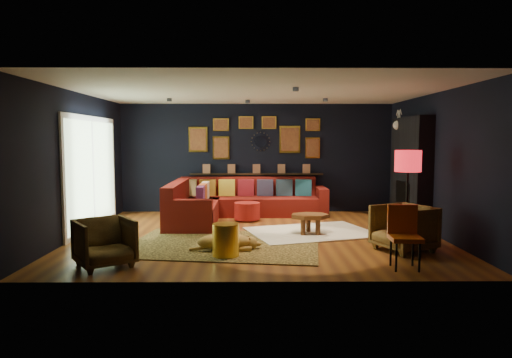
{
  "coord_description": "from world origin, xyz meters",
  "views": [
    {
      "loc": [
        -0.11,
        -8.24,
        1.76
      ],
      "look_at": [
        -0.03,
        0.3,
        1.01
      ],
      "focal_mm": 32.0,
      "sensor_mm": 36.0,
      "label": 1
    }
  ],
  "objects_px": {
    "armchair_right": "(404,226)",
    "orange_chair": "(404,231)",
    "pouf": "(247,211)",
    "dog": "(224,239)",
    "coffee_table": "(310,218)",
    "sectional": "(229,204)",
    "floor_lamp": "(408,165)",
    "gold_stool": "(226,240)",
    "armchair_left": "(104,240)"
  },
  "relations": [
    {
      "from": "sectional",
      "to": "dog",
      "type": "relative_size",
      "value": 2.99
    },
    {
      "from": "coffee_table",
      "to": "pouf",
      "type": "xyz_separation_m",
      "value": [
        -1.16,
        1.51,
        -0.11
      ]
    },
    {
      "from": "floor_lamp",
      "to": "pouf",
      "type": "bearing_deg",
      "value": 141.41
    },
    {
      "from": "orange_chair",
      "to": "floor_lamp",
      "type": "relative_size",
      "value": 0.54
    },
    {
      "from": "armchair_left",
      "to": "armchair_right",
      "type": "relative_size",
      "value": 0.92
    },
    {
      "from": "armchair_right",
      "to": "dog",
      "type": "relative_size",
      "value": 0.7
    },
    {
      "from": "coffee_table",
      "to": "dog",
      "type": "distance_m",
      "value": 1.91
    },
    {
      "from": "gold_stool",
      "to": "dog",
      "type": "relative_size",
      "value": 0.44
    },
    {
      "from": "pouf",
      "to": "orange_chair",
      "type": "distance_m",
      "value": 4.24
    },
    {
      "from": "dog",
      "to": "floor_lamp",
      "type": "bearing_deg",
      "value": 4.24
    },
    {
      "from": "armchair_right",
      "to": "dog",
      "type": "distance_m",
      "value": 2.83
    },
    {
      "from": "coffee_table",
      "to": "pouf",
      "type": "height_order",
      "value": "pouf"
    },
    {
      "from": "coffee_table",
      "to": "armchair_left",
      "type": "relative_size",
      "value": 1.05
    },
    {
      "from": "sectional",
      "to": "armchair_right",
      "type": "distance_m",
      "value": 4.17
    },
    {
      "from": "coffee_table",
      "to": "armchair_left",
      "type": "bearing_deg",
      "value": -146.53
    },
    {
      "from": "pouf",
      "to": "armchair_left",
      "type": "height_order",
      "value": "armchair_left"
    },
    {
      "from": "coffee_table",
      "to": "gold_stool",
      "type": "relative_size",
      "value": 1.54
    },
    {
      "from": "sectional",
      "to": "armchair_right",
      "type": "relative_size",
      "value": 4.26
    },
    {
      "from": "armchair_left",
      "to": "floor_lamp",
      "type": "bearing_deg",
      "value": -18.69
    },
    {
      "from": "sectional",
      "to": "coffee_table",
      "type": "xyz_separation_m",
      "value": [
        1.56,
        -1.81,
        -0.01
      ]
    },
    {
      "from": "gold_stool",
      "to": "dog",
      "type": "xyz_separation_m",
      "value": [
        -0.05,
        0.36,
        -0.05
      ]
    },
    {
      "from": "floor_lamp",
      "to": "armchair_left",
      "type": "bearing_deg",
      "value": -163.39
    },
    {
      "from": "pouf",
      "to": "floor_lamp",
      "type": "xyz_separation_m",
      "value": [
        2.71,
        -2.16,
        1.11
      ]
    },
    {
      "from": "armchair_left",
      "to": "orange_chair",
      "type": "height_order",
      "value": "orange_chair"
    },
    {
      "from": "sectional",
      "to": "pouf",
      "type": "xyz_separation_m",
      "value": [
        0.4,
        -0.31,
        -0.11
      ]
    },
    {
      "from": "sectional",
      "to": "armchair_right",
      "type": "bearing_deg",
      "value": -46.15
    },
    {
      "from": "pouf",
      "to": "floor_lamp",
      "type": "height_order",
      "value": "floor_lamp"
    },
    {
      "from": "sectional",
      "to": "armchair_left",
      "type": "relative_size",
      "value": 4.64
    },
    {
      "from": "floor_lamp",
      "to": "dog",
      "type": "bearing_deg",
      "value": -170.27
    },
    {
      "from": "sectional",
      "to": "pouf",
      "type": "relative_size",
      "value": 6.14
    },
    {
      "from": "armchair_right",
      "to": "sectional",
      "type": "bearing_deg",
      "value": -161.99
    },
    {
      "from": "coffee_table",
      "to": "armchair_right",
      "type": "relative_size",
      "value": 0.96
    },
    {
      "from": "armchair_right",
      "to": "floor_lamp",
      "type": "relative_size",
      "value": 0.51
    },
    {
      "from": "armchair_right",
      "to": "floor_lamp",
      "type": "xyz_separation_m",
      "value": [
        0.22,
        0.54,
        0.92
      ]
    },
    {
      "from": "coffee_table",
      "to": "dog",
      "type": "bearing_deg",
      "value": -141.75
    },
    {
      "from": "sectional",
      "to": "orange_chair",
      "type": "height_order",
      "value": "sectional"
    },
    {
      "from": "armchair_left",
      "to": "gold_stool",
      "type": "relative_size",
      "value": 1.47
    },
    {
      "from": "pouf",
      "to": "orange_chair",
      "type": "relative_size",
      "value": 0.65
    },
    {
      "from": "coffee_table",
      "to": "floor_lamp",
      "type": "bearing_deg",
      "value": -23.0
    },
    {
      "from": "coffee_table",
      "to": "gold_stool",
      "type": "distance_m",
      "value": 2.12
    },
    {
      "from": "coffee_table",
      "to": "pouf",
      "type": "relative_size",
      "value": 1.39
    },
    {
      "from": "coffee_table",
      "to": "pouf",
      "type": "distance_m",
      "value": 1.9
    },
    {
      "from": "sectional",
      "to": "armchair_right",
      "type": "height_order",
      "value": "sectional"
    },
    {
      "from": "armchair_left",
      "to": "gold_stool",
      "type": "xyz_separation_m",
      "value": [
        1.64,
        0.5,
        -0.12
      ]
    },
    {
      "from": "gold_stool",
      "to": "dog",
      "type": "height_order",
      "value": "gold_stool"
    },
    {
      "from": "pouf",
      "to": "dog",
      "type": "bearing_deg",
      "value": -97.15
    },
    {
      "from": "armchair_right",
      "to": "orange_chair",
      "type": "xyz_separation_m",
      "value": [
        -0.31,
        -0.93,
        0.1
      ]
    },
    {
      "from": "sectional",
      "to": "dog",
      "type": "xyz_separation_m",
      "value": [
        0.06,
        -3.0,
        -0.12
      ]
    },
    {
      "from": "gold_stool",
      "to": "orange_chair",
      "type": "distance_m",
      "value": 2.55
    },
    {
      "from": "gold_stool",
      "to": "dog",
      "type": "bearing_deg",
      "value": 97.85
    }
  ]
}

